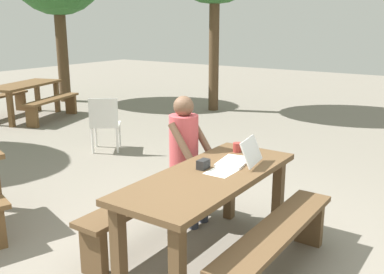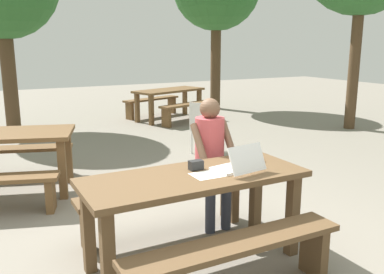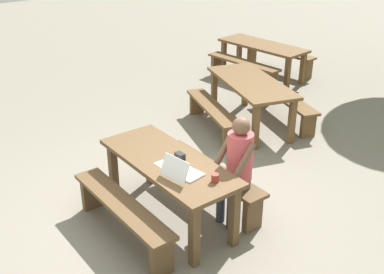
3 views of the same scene
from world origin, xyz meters
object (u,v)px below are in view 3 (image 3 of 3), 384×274
object	(u,v)px
laptop	(181,171)
picnic_table_mid	(262,49)
person_seated	(237,163)
coffee_mug	(215,178)
small_pouch	(180,156)
picnic_table_rear	(251,88)
picnic_table_front	(168,170)

from	to	relation	value
laptop	picnic_table_mid	world-z (taller)	laptop
laptop	person_seated	bearing A→B (deg)	-109.52
coffee_mug	person_seated	world-z (taller)	person_seated
small_pouch	picnic_table_rear	xyz separation A→B (m)	(-1.44, 2.47, -0.16)
picnic_table_front	person_seated	size ratio (longest dim) A/B	1.42
picnic_table_rear	coffee_mug	bearing A→B (deg)	-32.43
picnic_table_mid	person_seated	bearing A→B (deg)	-53.52
picnic_table_front	picnic_table_rear	xyz separation A→B (m)	(-1.37, 2.58, 0.00)
laptop	small_pouch	distance (m)	0.36
person_seated	picnic_table_mid	world-z (taller)	person_seated
picnic_table_mid	picnic_table_rear	world-z (taller)	picnic_table_rear
picnic_table_front	picnic_table_mid	world-z (taller)	picnic_table_front
laptop	picnic_table_mid	xyz separation A→B (m)	(-3.39, 4.59, -0.24)
picnic_table_mid	picnic_table_rear	size ratio (longest dim) A/B	0.99
picnic_table_front	coffee_mug	bearing A→B (deg)	9.52
picnic_table_mid	laptop	bearing A→B (deg)	-58.93
small_pouch	coffee_mug	size ratio (longest dim) A/B	1.28
laptop	picnic_table_mid	distance (m)	5.72
picnic_table_rear	laptop	bearing A→B (deg)	-38.96
person_seated	picnic_table_rear	world-z (taller)	person_seated
coffee_mug	picnic_table_rear	size ratio (longest dim) A/B	0.04
small_pouch	picnic_table_rear	bearing A→B (deg)	120.18
picnic_table_rear	small_pouch	bearing A→B (deg)	-41.79
coffee_mug	picnic_table_mid	xyz separation A→B (m)	(-3.70, 4.39, -0.22)
picnic_table_front	small_pouch	bearing A→B (deg)	57.05
picnic_table_front	small_pouch	size ratio (longest dim) A/B	15.88
picnic_table_front	picnic_table_rear	distance (m)	2.92
picnic_table_front	coffee_mug	world-z (taller)	coffee_mug
small_pouch	coffee_mug	xyz separation A→B (m)	(0.60, 0.00, 0.00)
laptop	small_pouch	bearing A→B (deg)	-42.32
person_seated	picnic_table_rear	distance (m)	2.74
person_seated	picnic_table_mid	distance (m)	5.28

